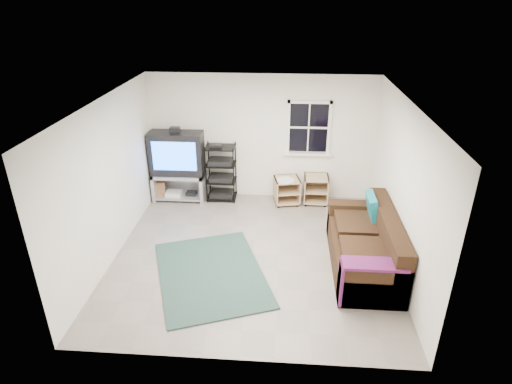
# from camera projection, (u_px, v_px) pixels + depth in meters

# --- Properties ---
(room) EXTENTS (4.60, 4.62, 4.60)m
(room) POSITION_uv_depth(u_px,v_px,m) (308.00, 131.00, 8.60)
(room) COLOR gray
(room) RESTS_ON ground
(tv_unit) EXTENTS (1.08, 0.54, 1.58)m
(tv_unit) POSITION_uv_depth(u_px,v_px,m) (178.00, 161.00, 8.81)
(tv_unit) COLOR #A1A2A9
(tv_unit) RESTS_ON ground
(av_rack) EXTENTS (0.61, 0.44, 1.22)m
(av_rack) POSITION_uv_depth(u_px,v_px,m) (221.00, 176.00, 8.94)
(av_rack) COLOR black
(av_rack) RESTS_ON ground
(side_table_left) EXTENTS (0.50, 0.50, 0.58)m
(side_table_left) POSITION_uv_depth(u_px,v_px,m) (316.00, 188.00, 8.92)
(side_table_left) COLOR tan
(side_table_left) RESTS_ON ground
(side_table_right) EXTENTS (0.58, 0.58, 0.57)m
(side_table_right) POSITION_uv_depth(u_px,v_px,m) (286.00, 188.00, 8.88)
(side_table_right) COLOR tan
(side_table_right) RESTS_ON ground
(sofa) EXTENTS (0.97, 2.18, 1.00)m
(sofa) POSITION_uv_depth(u_px,v_px,m) (366.00, 247.00, 6.81)
(sofa) COLOR black
(sofa) RESTS_ON ground
(shag_rug) EXTENTS (2.22, 2.57, 0.03)m
(shag_rug) POSITION_uv_depth(u_px,v_px,m) (211.00, 273.00, 6.75)
(shag_rug) COLOR #332516
(shag_rug) RESTS_ON ground
(paper_bag) EXTENTS (0.29, 0.22, 0.37)m
(paper_bag) POSITION_uv_depth(u_px,v_px,m) (159.00, 190.00, 9.13)
(paper_bag) COLOR #A36B49
(paper_bag) RESTS_ON ground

